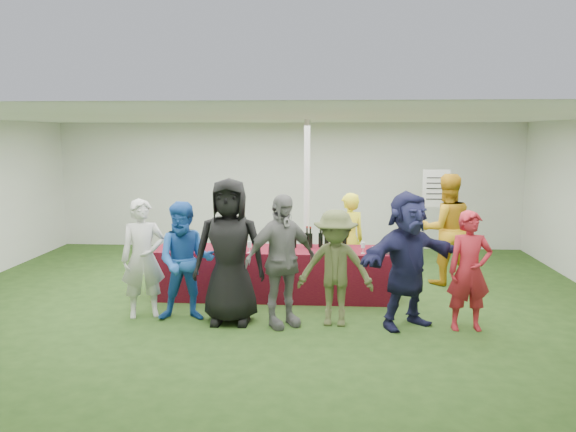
# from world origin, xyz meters

# --- Properties ---
(ground) EXTENTS (60.00, 60.00, 0.00)m
(ground) POSITION_xyz_m (0.00, 0.00, 0.00)
(ground) COLOR #284719
(ground) RESTS_ON ground
(tent) EXTENTS (10.00, 10.00, 10.00)m
(tent) POSITION_xyz_m (0.50, 1.20, 1.35)
(tent) COLOR white
(tent) RESTS_ON ground
(serving_table) EXTENTS (3.60, 0.80, 0.75)m
(serving_table) POSITION_xyz_m (0.05, 0.15, 0.38)
(serving_table) COLOR maroon
(serving_table) RESTS_ON ground
(wine_bottles) EXTENTS (0.83, 0.15, 0.32)m
(wine_bottles) POSITION_xyz_m (0.73, 0.28, 0.87)
(wine_bottles) COLOR black
(wine_bottles) RESTS_ON serving_table
(wine_glasses) EXTENTS (2.72, 0.12, 0.16)m
(wine_glasses) POSITION_xyz_m (-0.43, -0.11, 0.86)
(wine_glasses) COLOR silver
(wine_glasses) RESTS_ON serving_table
(water_bottle) EXTENTS (0.07, 0.07, 0.23)m
(water_bottle) POSITION_xyz_m (0.08, 0.23, 0.85)
(water_bottle) COLOR silver
(water_bottle) RESTS_ON serving_table
(bar_towel) EXTENTS (0.25, 0.18, 0.03)m
(bar_towel) POSITION_xyz_m (1.64, 0.20, 0.77)
(bar_towel) COLOR white
(bar_towel) RESTS_ON serving_table
(dump_bucket) EXTENTS (0.22, 0.22, 0.18)m
(dump_bucket) POSITION_xyz_m (1.72, -0.07, 0.84)
(dump_bucket) COLOR slate
(dump_bucket) RESTS_ON serving_table
(wine_list_sign) EXTENTS (0.50, 0.03, 1.80)m
(wine_list_sign) POSITION_xyz_m (2.88, 2.53, 1.32)
(wine_list_sign) COLOR slate
(wine_list_sign) RESTS_ON ground
(staff_pourer) EXTENTS (0.66, 0.56, 1.54)m
(staff_pourer) POSITION_xyz_m (1.18, 0.81, 0.77)
(staff_pourer) COLOR yellow
(staff_pourer) RESTS_ON ground
(staff_back) EXTENTS (0.97, 0.80, 1.82)m
(staff_back) POSITION_xyz_m (2.79, 1.13, 0.91)
(staff_back) COLOR gold
(staff_back) RESTS_ON ground
(customer_0) EXTENTS (0.68, 0.57, 1.61)m
(customer_0) POSITION_xyz_m (-1.63, -0.86, 0.80)
(customer_0) COLOR beige
(customer_0) RESTS_ON ground
(customer_1) EXTENTS (0.84, 0.69, 1.59)m
(customer_1) POSITION_xyz_m (-1.03, -0.96, 0.79)
(customer_1) COLOR #1F55B1
(customer_1) RESTS_ON ground
(customer_2) EXTENTS (0.94, 0.62, 1.90)m
(customer_2) POSITION_xyz_m (-0.43, -1.02, 0.95)
(customer_2) COLOR black
(customer_2) RESTS_ON ground
(customer_3) EXTENTS (1.07, 0.90, 1.72)m
(customer_3) POSITION_xyz_m (0.25, -1.11, 0.86)
(customer_3) COLOR slate
(customer_3) RESTS_ON ground
(customer_4) EXTENTS (1.02, 0.64, 1.51)m
(customer_4) POSITION_xyz_m (0.94, -1.03, 0.76)
(customer_4) COLOR #4C542D
(customer_4) RESTS_ON ground
(customer_5) EXTENTS (1.66, 1.30, 1.76)m
(customer_5) POSITION_xyz_m (1.85, -1.03, 0.88)
(customer_5) COLOR #1B1C41
(customer_5) RESTS_ON ground
(customer_6) EXTENTS (0.58, 0.40, 1.52)m
(customer_6) POSITION_xyz_m (2.61, -1.10, 0.76)
(customer_6) COLOR #AB1D29
(customer_6) RESTS_ON ground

